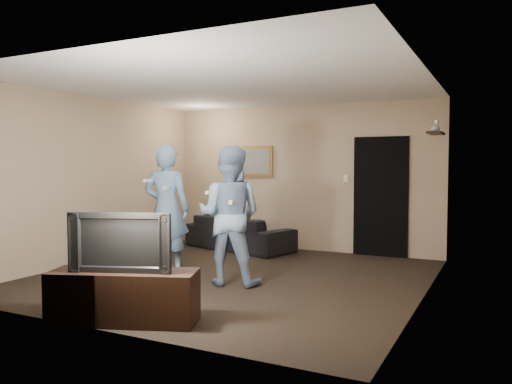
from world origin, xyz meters
The scene contains 19 objects.
ground centered at (0.00, 0.00, 0.00)m, with size 5.00×5.00×0.00m, color black.
ceiling centered at (0.00, 0.00, 2.60)m, with size 5.00×5.00×0.04m, color silver.
wall_back centered at (0.00, 2.50, 1.30)m, with size 5.00×0.04×2.60m, color tan.
wall_front centered at (0.00, -2.50, 1.30)m, with size 5.00×0.04×2.60m, color tan.
wall_left centered at (-2.50, 0.00, 1.30)m, with size 0.04×5.00×2.60m, color tan.
wall_right centered at (2.50, 0.00, 1.30)m, with size 0.04×5.00×2.60m, color tan.
sofa centered at (-0.98, 1.99, 0.30)m, with size 2.08×0.81×0.61m, color black.
throw_pillow centered at (-1.29, 1.99, 0.48)m, with size 0.49×0.16×0.49m, color #184A3A.
painting_frame centered at (-0.90, 2.48, 1.60)m, with size 0.72×0.05×0.57m, color olive.
painting_canvas centered at (-0.90, 2.45, 1.60)m, with size 0.62×0.01×0.47m, color slate.
doorway centered at (1.45, 2.47, 1.00)m, with size 0.90×0.06×2.00m, color black.
light_switch centered at (0.85, 2.48, 1.30)m, with size 0.08×0.02×0.12m, color silver.
wall_shelf centered at (2.39, 1.80, 1.99)m, with size 0.20×0.60×0.03m, color black.
shelf_vase centered at (2.39, 1.74, 2.07)m, with size 0.13×0.13×0.13m, color silver.
shelf_figurine centered at (2.39, 1.88, 2.09)m, with size 0.06×0.06×0.18m, color silver.
tv_console centered at (0.04, -2.22, 0.25)m, with size 1.41×0.45×0.51m, color black.
television centered at (0.04, -2.22, 0.79)m, with size 0.99×0.13×0.57m, color black.
wii_player_left centered at (-0.98, -0.16, 0.90)m, with size 0.75×0.60×1.80m.
wii_player_right centered at (0.17, -0.38, 0.88)m, with size 0.97×0.82×1.76m.
Camera 1 is at (3.32, -5.90, 1.51)m, focal length 35.00 mm.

